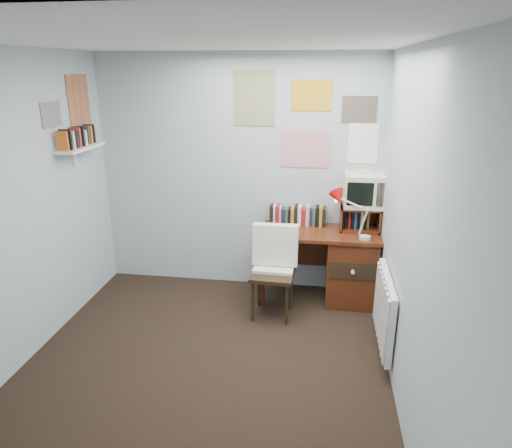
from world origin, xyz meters
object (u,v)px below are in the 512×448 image
(desk, at_px, (345,265))
(radiator, at_px, (385,310))
(desk_lamp, at_px, (366,219))
(tv_riser, at_px, (360,218))
(wall_shelf, at_px, (80,148))
(desk_chair, at_px, (272,275))
(crt_tv, at_px, (364,188))

(desk, xyz_separation_m, radiator, (0.29, -0.93, 0.01))
(desk_lamp, height_order, radiator, desk_lamp)
(radiator, bearing_deg, tv_riser, 99.28)
(desk_lamp, relative_size, tv_riser, 1.01)
(radiator, height_order, wall_shelf, wall_shelf)
(desk_chair, xyz_separation_m, radiator, (1.00, -0.51, -0.02))
(desk, height_order, desk_lamp, desk_lamp)
(desk, distance_m, wall_shelf, 2.87)
(desk, xyz_separation_m, crt_tv, (0.14, 0.13, 0.79))
(desk, xyz_separation_m, desk_lamp, (0.16, -0.16, 0.56))
(crt_tv, distance_m, radiator, 1.32)
(desk_chair, bearing_deg, radiator, -24.07)
(desk, distance_m, tv_riser, 0.51)
(desk_chair, relative_size, tv_riser, 2.18)
(wall_shelf, bearing_deg, desk_lamp, 4.52)
(desk, bearing_deg, desk_chair, -149.60)
(desk_chair, bearing_deg, crt_tv, 35.77)
(wall_shelf, bearing_deg, radiator, -10.89)
(desk_chair, relative_size, desk_lamp, 2.16)
(desk_lamp, distance_m, tv_riser, 0.29)
(desk, distance_m, radiator, 0.97)
(radiator, xyz_separation_m, wall_shelf, (-2.86, 0.55, 1.20))
(desk_lamp, bearing_deg, radiator, -82.33)
(desk_lamp, distance_m, radiator, 0.95)
(desk_lamp, bearing_deg, wall_shelf, -177.42)
(desk_lamp, relative_size, radiator, 0.50)
(desk_chair, height_order, desk_lamp, desk_lamp)
(tv_riser, bearing_deg, desk_chair, -147.56)
(tv_riser, bearing_deg, desk_lamp, -81.64)
(tv_riser, height_order, radiator, tv_riser)
(desk, bearing_deg, radiator, -72.76)
(desk, bearing_deg, tv_riser, 42.96)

